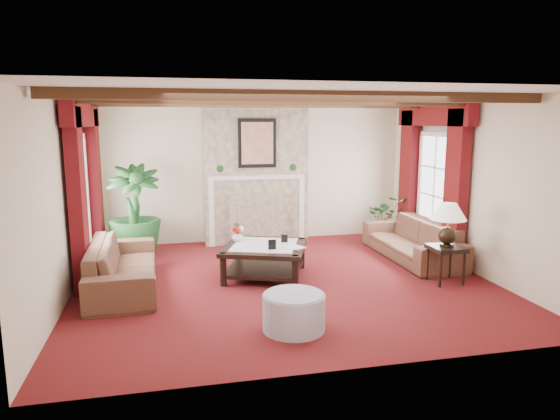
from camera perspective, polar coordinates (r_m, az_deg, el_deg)
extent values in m
plane|color=#4C0E0D|center=(7.52, 0.56, -8.14)|extent=(6.00, 6.00, 0.00)
plane|color=white|center=(7.15, 0.59, 12.87)|extent=(6.00, 6.00, 0.00)
cube|color=beige|center=(9.89, -3.02, 4.27)|extent=(6.00, 0.02, 2.70)
cube|color=beige|center=(7.17, -23.49, 1.20)|extent=(0.02, 5.50, 2.70)
cube|color=beige|center=(8.41, 20.94, 2.57)|extent=(0.02, 5.50, 2.70)
imported|color=black|center=(7.47, -17.53, -5.17)|extent=(2.33, 0.82, 0.89)
imported|color=black|center=(8.93, 14.88, -2.58)|extent=(2.30, 0.71, 0.89)
imported|color=black|center=(9.11, -16.23, -2.35)|extent=(1.09, 1.73, 0.91)
imported|color=black|center=(10.12, 12.21, -1.47)|extent=(1.18, 1.24, 0.73)
cylinder|color=#9796AA|center=(5.81, 1.59, -11.61)|extent=(0.72, 0.72, 0.42)
imported|color=silver|center=(7.85, -4.86, -3.03)|extent=(0.18, 0.19, 0.17)
imported|color=black|center=(7.35, 1.15, -3.43)|extent=(0.23, 0.21, 0.29)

